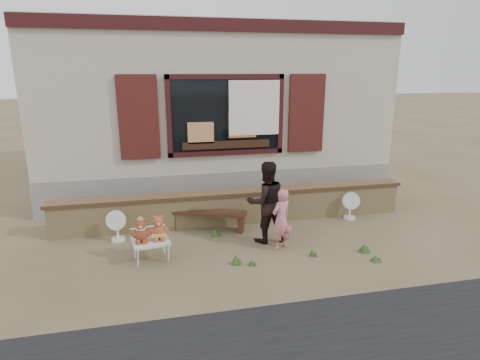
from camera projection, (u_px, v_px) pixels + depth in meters
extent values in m
plane|color=brown|center=(247.00, 242.00, 7.17)|extent=(80.00, 80.00, 0.00)
cube|color=#AFA48D|center=(209.00, 92.00, 10.76)|extent=(8.00, 5.00, 3.20)
cube|color=gray|center=(210.00, 164.00, 11.30)|extent=(8.04, 5.04, 0.80)
cube|color=black|center=(226.00, 115.00, 8.48)|extent=(2.30, 0.04, 1.50)
cube|color=#340F11|center=(226.00, 76.00, 8.25)|extent=(2.50, 0.08, 0.10)
cube|color=#340F11|center=(226.00, 153.00, 8.67)|extent=(2.50, 0.08, 0.10)
cube|color=#340F11|center=(169.00, 117.00, 8.21)|extent=(0.10, 0.08, 1.70)
cube|color=#340F11|center=(280.00, 114.00, 8.71)|extent=(0.10, 0.08, 1.70)
cube|color=#390F11|center=(139.00, 118.00, 8.07)|extent=(0.80, 0.07, 1.70)
cube|color=#390F11|center=(306.00, 114.00, 8.83)|extent=(0.80, 0.07, 1.70)
cube|color=white|center=(254.00, 108.00, 8.50)|extent=(1.10, 0.02, 1.15)
cube|color=#340F11|center=(225.00, 25.00, 8.01)|extent=(8.00, 0.12, 0.25)
cube|color=black|center=(226.00, 145.00, 8.62)|extent=(1.90, 0.06, 0.16)
cube|color=tan|center=(201.00, 133.00, 8.43)|extent=(0.55, 0.06, 0.45)
cube|color=#E08447|center=(242.00, 125.00, 8.58)|extent=(0.60, 0.06, 0.55)
cube|color=tan|center=(236.00, 208.00, 8.03)|extent=(7.00, 0.30, 0.60)
cube|color=brown|center=(236.00, 193.00, 7.95)|extent=(7.10, 0.36, 0.07)
cube|color=#371E13|center=(208.00, 212.00, 7.66)|extent=(1.49, 0.83, 0.06)
cube|color=#371E13|center=(175.00, 220.00, 7.81)|extent=(0.19, 0.29, 0.31)
cube|color=#371E13|center=(241.00, 224.00, 7.62)|extent=(0.19, 0.29, 0.31)
cube|color=silver|center=(151.00, 241.00, 6.45)|extent=(0.64, 0.58, 0.04)
cylinder|color=silver|center=(138.00, 259.00, 6.21)|extent=(0.03, 0.03, 0.30)
cylinder|color=silver|center=(169.00, 254.00, 6.38)|extent=(0.03, 0.03, 0.30)
cylinder|color=silver|center=(134.00, 248.00, 6.60)|extent=(0.03, 0.03, 0.30)
cylinder|color=silver|center=(163.00, 243.00, 6.77)|extent=(0.03, 0.03, 0.30)
imported|color=pink|center=(281.00, 219.00, 6.80)|extent=(0.46, 0.40, 1.07)
imported|color=black|center=(266.00, 202.00, 7.06)|extent=(0.76, 0.61, 1.47)
cylinder|color=white|center=(118.00, 239.00, 7.25)|extent=(0.25, 0.25, 0.04)
cylinder|color=white|center=(118.00, 231.00, 7.21)|extent=(0.04, 0.04, 0.31)
cylinder|color=white|center=(117.00, 220.00, 7.15)|extent=(0.38, 0.21, 0.36)
cylinder|color=silver|center=(349.00, 217.00, 8.32)|extent=(0.24, 0.24, 0.04)
cylinder|color=silver|center=(350.00, 210.00, 8.28)|extent=(0.04, 0.04, 0.31)
cylinder|color=silver|center=(351.00, 200.00, 8.22)|extent=(0.37, 0.22, 0.36)
cone|color=#324C1E|center=(312.00, 252.00, 6.64)|extent=(0.10, 0.10, 0.14)
cone|color=#324C1E|center=(376.00, 258.00, 6.46)|extent=(0.17, 0.17, 0.10)
cone|color=#324C1E|center=(215.00, 233.00, 7.44)|extent=(0.17, 0.17, 0.13)
cone|color=#324C1E|center=(251.00, 262.00, 6.32)|extent=(0.11, 0.11, 0.11)
cone|color=#324C1E|center=(236.00, 260.00, 6.36)|extent=(0.16, 0.16, 0.16)
cone|color=#324C1E|center=(364.00, 248.00, 6.78)|extent=(0.18, 0.18, 0.15)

